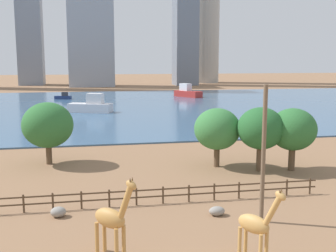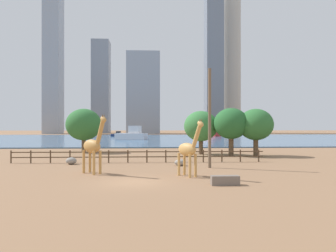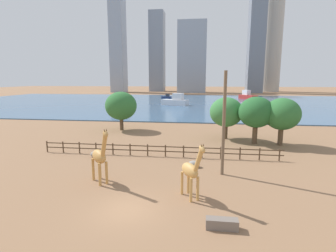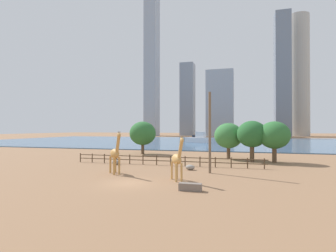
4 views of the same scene
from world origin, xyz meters
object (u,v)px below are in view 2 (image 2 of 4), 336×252
(boat_tug, at_px, (117,135))
(boulder_near_fence, at_px, (71,161))
(tree_left_large, at_px, (201,126))
(tree_right_tall, at_px, (256,125))
(giraffe_tall, at_px, (188,149))
(tree_left_small, at_px, (231,124))
(boulder_by_pole, at_px, (180,163))
(tree_center_broad, at_px, (84,125))
(boat_ferry, at_px, (132,135))
(feeding_trough, at_px, (225,180))
(boat_sailboat, at_px, (210,133))
(utility_pole, at_px, (210,118))
(giraffe_companion, at_px, (93,146))

(boat_tug, bearing_deg, boulder_near_fence, 104.27)
(tree_left_large, bearing_deg, tree_right_tall, -22.26)
(giraffe_tall, distance_m, tree_left_small, 18.79)
(boulder_by_pole, distance_m, tree_center_broad, 21.35)
(tree_left_small, xyz_separation_m, boat_ferry, (-15.24, 47.13, -2.62))
(boulder_by_pole, relative_size, tree_right_tall, 0.18)
(boulder_near_fence, bearing_deg, tree_center_broad, 96.88)
(giraffe_tall, xyz_separation_m, feeding_trough, (1.93, -3.62, -1.73))
(boat_sailboat, bearing_deg, utility_pole, -42.62)
(boulder_by_pole, bearing_deg, tree_right_tall, 43.36)
(boulder_near_fence, height_order, tree_left_large, tree_left_large)
(boulder_by_pole, height_order, tree_left_small, tree_left_small)
(feeding_trough, bearing_deg, giraffe_tall, 118.07)
(boulder_near_fence, distance_m, tree_center_broad, 15.70)
(giraffe_tall, xyz_separation_m, boat_sailboat, (18.87, 93.74, -0.60))
(boulder_near_fence, bearing_deg, tree_right_tall, 21.18)
(tree_center_broad, distance_m, tree_left_small, 21.01)
(utility_pole, height_order, tree_right_tall, utility_pole)
(giraffe_companion, distance_m, tree_right_tall, 23.37)
(boulder_near_fence, xyz_separation_m, feeding_trough, (12.56, -12.10, -0.05))
(boat_tug, bearing_deg, boat_ferry, 114.90)
(giraffe_tall, bearing_deg, boat_ferry, 154.64)
(utility_pole, xyz_separation_m, tree_left_small, (4.98, 12.02, -0.42))
(boulder_by_pole, distance_m, tree_left_small, 13.36)
(giraffe_companion, xyz_separation_m, tree_center_broad, (-5.10, 21.78, 1.81))
(boulder_by_pole, distance_m, boat_ferry, 58.05)
(tree_left_large, height_order, boat_tug, tree_left_large)
(giraffe_companion, distance_m, boat_ferry, 62.38)
(giraffe_tall, xyz_separation_m, tree_right_tall, (10.59, 16.71, 1.93))
(feeding_trough, height_order, tree_left_large, tree_left_large)
(boulder_by_pole, xyz_separation_m, tree_left_small, (7.50, 10.39, 3.77))
(giraffe_companion, height_order, tree_right_tall, tree_right_tall)
(giraffe_companion, xyz_separation_m, boat_ferry, (-0.37, 62.37, -0.73))
(giraffe_tall, bearing_deg, tree_left_small, 124.08)
(utility_pole, distance_m, boat_sailboat, 90.20)
(tree_left_large, bearing_deg, boat_sailboat, 78.66)
(giraffe_tall, relative_size, giraffe_companion, 0.92)
(tree_center_broad, distance_m, boat_sailboat, 76.83)
(boat_sailboat, height_order, boat_tug, boat_sailboat)
(tree_left_large, bearing_deg, giraffe_companion, -122.84)
(boulder_by_pole, bearing_deg, boulder_near_fence, 170.53)
(giraffe_companion, relative_size, boat_tug, 1.06)
(boat_ferry, bearing_deg, tree_left_large, 125.31)
(giraffe_companion, xyz_separation_m, utility_pole, (9.89, 3.22, 2.31))
(tree_left_small, bearing_deg, tree_right_tall, -7.25)
(tree_center_broad, xyz_separation_m, boat_sailboat, (31.33, 70.10, -2.57))
(giraffe_tall, relative_size, tree_left_large, 0.74)
(giraffe_tall, xyz_separation_m, boulder_by_pole, (0.00, 6.71, -1.72))
(utility_pole, bearing_deg, boat_ferry, 99.84)
(tree_center_broad, height_order, tree_left_small, tree_center_broad)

